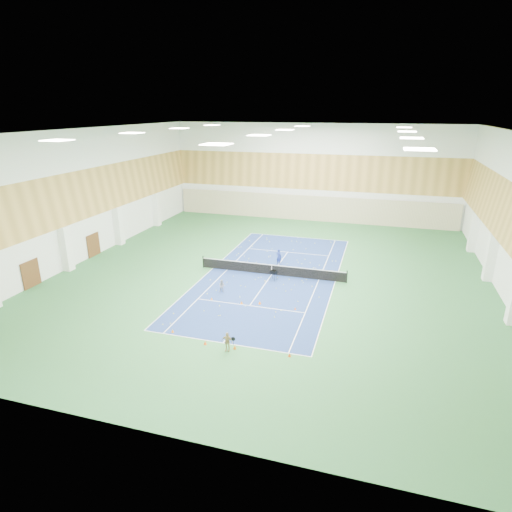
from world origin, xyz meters
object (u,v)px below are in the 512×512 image
Objects in this scene: tennis_net at (272,269)px; coach at (279,257)px; ball_cart at (273,275)px; child_court at (222,286)px; child_apron at (227,342)px.

tennis_net is 8.28× the size of coach.
coach is at bearing 90.01° from tennis_net.
ball_cart is (0.45, -3.76, -0.34)m from coach.
coach is at bearing 54.25° from child_court.
child_court is 8.65m from child_apron.
tennis_net is 2.64m from coach.
tennis_net is at bearing 93.83° from child_apron.
coach is 15.26m from child_apron.
coach is 3.80m from ball_cart.
child_apron is at bearing -81.78° from child_court.
child_apron is 1.42× the size of ball_cart.
coach is at bearing 113.34° from ball_cart.
coach is 1.78× the size of ball_cart.
child_court is at bearing -121.16° from tennis_net.
ball_cart is at bearing -68.11° from tennis_net.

